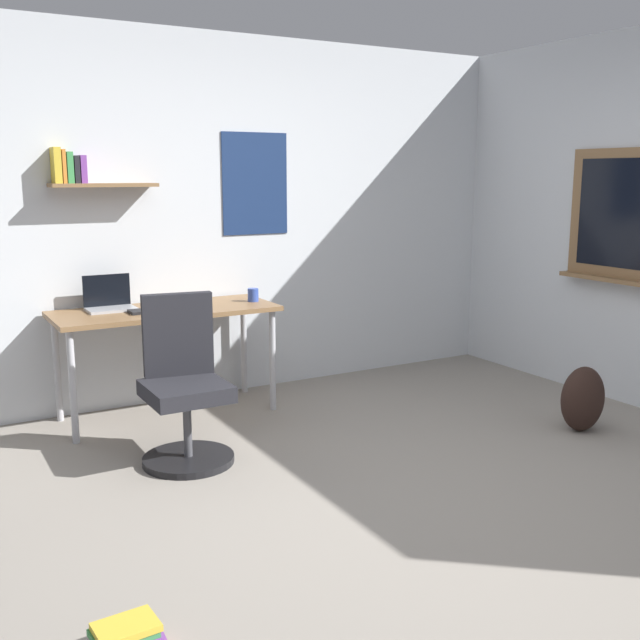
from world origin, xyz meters
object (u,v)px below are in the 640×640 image
Objects in this scene: keyboard at (158,310)px; coffee_mug at (253,295)px; office_chair at (184,391)px; computer_mouse at (198,305)px; laptop at (109,302)px; book_stack_on_floor at (128,640)px; desk at (166,320)px; backpack at (583,399)px.

coffee_mug is (0.71, 0.05, 0.04)m from keyboard.
office_chair is 9.13× the size of computer_mouse.
laptop is 2.98× the size of computer_mouse.
coffee_mug is 0.38× the size of book_stack_on_floor.
laptop reaches higher than desk.
keyboard is 2.80m from backpack.
office_chair is 1.20m from coffee_mug.
laptop is at bearing 145.08° from backpack.
computer_mouse is at bearing -173.30° from coffee_mug.
desk is 3.96× the size of keyboard.
desk is 15.92× the size of coffee_mug.
coffee_mug reaches higher than backpack.
office_chair is 0.91m from computer_mouse.
office_chair reaches higher than backpack.
book_stack_on_floor is at bearing -115.98° from office_chair.
laptop is 3.14m from backpack.
computer_mouse is at bearing 142.22° from backpack.
coffee_mug is at bearing 134.50° from backpack.
laptop is 0.98m from coffee_mug.
laptop is at bearing 76.28° from book_stack_on_floor.
desk reaches higher than backpack.
desk is at bearing -23.86° from laptop.
office_chair is at bearing -101.85° from desk.
coffee_mug is (0.63, -0.03, 0.12)m from desk.
desk is 0.38m from laptop.
desk is 2.69m from book_stack_on_floor.
keyboard is at bearing -40.85° from laptop.
desk is 0.64m from coffee_mug.
computer_mouse is at bearing 0.00° from keyboard.
book_stack_on_floor is (-0.79, -1.62, -0.35)m from office_chair.
computer_mouse is 1.13× the size of coffee_mug.
office_chair is 1.06m from laptop.
desk is 0.24m from computer_mouse.
computer_mouse is 2.58m from backpack.
office_chair is at bearing -97.59° from keyboard.
computer_mouse is at bearing 63.74° from book_stack_on_floor.
laptop is at bearing 169.88° from coffee_mug.
office_chair is 3.93× the size of book_stack_on_floor.
keyboard is 0.28m from computer_mouse.
desk reaches higher than book_stack_on_floor.
desk is 6.06× the size of book_stack_on_floor.
coffee_mug reaches higher than book_stack_on_floor.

